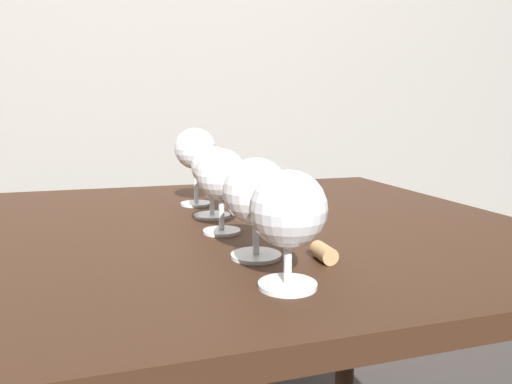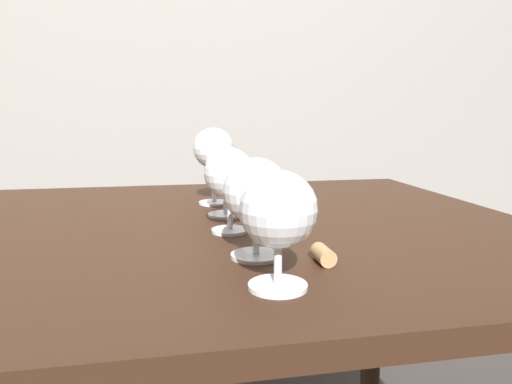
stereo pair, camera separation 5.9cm
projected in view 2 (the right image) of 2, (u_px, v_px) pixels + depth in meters
name	position (u px, v px, depth m)	size (l,w,h in m)	color
back_wall	(171.00, 7.00, 1.61)	(5.00, 0.08, 2.60)	gray
dining_table	(188.00, 277.00, 0.81)	(1.20, 0.89, 0.75)	#382114
wine_glass_white	(278.00, 211.00, 0.49)	(0.08, 0.08, 0.13)	white
wine_glass_amber	(256.00, 194.00, 0.59)	(0.09, 0.09, 0.13)	white
wine_glass_cabernet	(230.00, 176.00, 0.72)	(0.08, 0.08, 0.13)	white
wine_glass_rose	(225.00, 168.00, 0.84)	(0.07, 0.07, 0.13)	white
wine_glass_merlot	(213.00, 150.00, 0.95)	(0.08, 0.08, 0.16)	white
cork	(323.00, 255.00, 0.58)	(0.02, 0.02, 0.04)	tan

